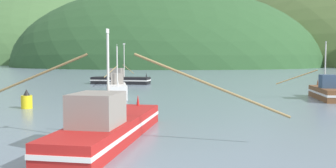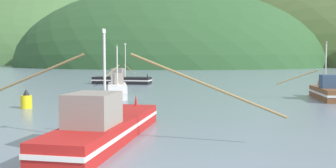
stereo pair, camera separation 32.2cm
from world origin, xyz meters
name	(u,v)px [view 1 (the left image)]	position (x,y,z in m)	size (l,w,h in m)	color
hill_mid_left	(41,64)	(-134.46, 245.52, 0.00)	(175.10, 140.08, 98.92)	#47703D
hill_far_left	(163,66)	(-29.38, 175.34, 0.00)	(154.03, 123.23, 78.06)	#2D562D
fishing_boat_black	(120,79)	(-13.04, 45.37, 0.73)	(9.22, 14.03, 6.34)	black
fishing_boat_brown	(326,92)	(13.09, 27.67, 0.76)	(9.57, 7.29, 5.67)	brown
fishing_boat_red	(109,126)	(-2.02, 6.93, 0.76)	(16.85, 11.28, 5.38)	red
fishing_boat_white	(117,89)	(-7.65, 26.41, 0.82)	(3.80, 6.71, 5.44)	white
channel_buoy	(27,101)	(-12.23, 16.99, 0.63)	(0.86, 0.86, 1.54)	yellow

